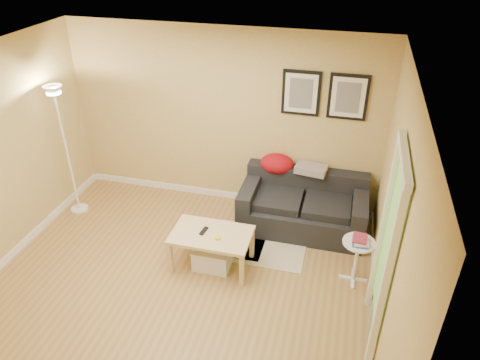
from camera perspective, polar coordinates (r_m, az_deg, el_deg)
The scene contains 23 objects.
floor at distance 5.50m, azimuth -8.02°, elevation -13.16°, with size 4.50×4.50×0.00m, color #9E7E43.
ceiling at distance 4.15m, azimuth -10.66°, elevation 13.64°, with size 4.50×4.50×0.00m, color white.
wall_back at distance 6.36m, azimuth -2.20°, elevation 7.74°, with size 4.50×4.50×0.00m, color tan.
wall_front at distance 3.42m, azimuth -22.81°, elevation -19.29°, with size 4.50×4.50×0.00m, color tan.
wall_right at distance 4.41m, azimuth 19.03°, elevation -5.56°, with size 4.00×4.00×0.00m, color tan.
baseboard_back at distance 6.94m, azimuth -2.02°, elevation -1.83°, with size 4.50×0.02×0.10m, color white.
baseboard_left at distance 6.52m, azimuth -26.84°, elevation -8.11°, with size 0.02×4.00×0.10m, color white.
baseboard_right at distance 5.22m, azimuth 16.52°, elevation -16.70°, with size 0.02×4.00×0.10m, color white.
sofa at distance 6.18m, azimuth 8.07°, elevation -3.11°, with size 1.70×0.90×0.75m, color black, non-canonical shape.
red_throw at distance 6.31m, azimuth 4.77°, elevation 2.08°, with size 0.48×0.36×0.28m, color maroon, non-canonical shape.
plaid_throw at distance 6.21m, azimuth 9.09°, elevation 1.40°, with size 0.42×0.26×0.10m, color tan, non-canonical shape.
framed_print_left at distance 5.95m, azimuth 7.84°, elevation 10.99°, with size 0.50×0.04×0.60m, color black, non-canonical shape.
framed_print_right at distance 5.92m, azimuth 13.69°, elevation 10.28°, with size 0.50×0.04×0.60m, color black, non-canonical shape.
area_rug at distance 6.00m, azimuth 2.41°, elevation -8.29°, with size 1.25×0.85×0.01m, color #B9B293.
green_runner at distance 5.98m, azimuth -0.44°, elevation -8.44°, with size 0.70×0.50×0.01m, color #668C4C.
coffee_table at distance 5.57m, azimuth -3.62°, elevation -8.84°, with size 0.97×0.59×0.48m, color #E3BF8B, non-canonical shape.
remote_control at distance 5.45m, azimuth -4.67°, elevation -6.51°, with size 0.05×0.16×0.02m, color black.
tape_roll at distance 5.33m, azimuth -2.89°, elevation -7.40°, with size 0.07×0.07×0.03m, color yellow.
storage_bin at distance 5.60m, azimuth -3.55°, elevation -9.87°, with size 0.46×0.34×0.28m, color white, non-canonical shape.
side_table at distance 5.49m, azimuth 14.62°, elevation -10.03°, with size 0.38×0.38×0.58m, color white, non-canonical shape.
book_stack at distance 5.28m, azimuth 15.15°, elevation -7.42°, with size 0.17×0.23×0.07m, color #395FAD, non-canonical shape.
floor_lamp at distance 6.65m, azimuth -21.20°, elevation 2.94°, with size 0.25×0.25×1.93m, color white, non-canonical shape.
doorway at distance 4.45m, azimuth 17.85°, elevation -9.46°, with size 0.12×1.01×2.13m, color white, non-canonical shape.
Camera 1 is at (1.71, -3.59, 3.79)m, focal length 33.30 mm.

